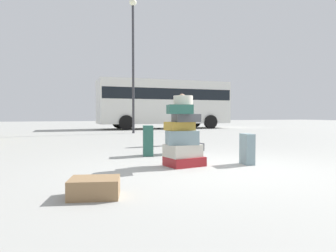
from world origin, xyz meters
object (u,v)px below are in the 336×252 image
object	(u,v)px
suitcase_charcoal_foreground_far	(191,147)
lamp_post	(133,47)
suitcase_slate_white_trunk	(180,137)
suitcase_teal_foreground_near	(148,141)
suitcase_slate_left_side	(247,149)
parked_bus	(164,101)
person_bearded_onlooker	(182,115)
suitcase_tower	(183,137)
suitcase_brown_upright_blue	(95,187)

from	to	relation	value
suitcase_charcoal_foreground_far	lamp_post	world-z (taller)	lamp_post
suitcase_slate_white_trunk	suitcase_teal_foreground_near	bearing A→B (deg)	-150.26
suitcase_slate_left_side	parked_bus	bearing A→B (deg)	85.18
person_bearded_onlooker	lamp_post	distance (m)	7.07
suitcase_tower	suitcase_brown_upright_blue	bearing A→B (deg)	-137.42
suitcase_slate_white_trunk	suitcase_charcoal_foreground_far	bearing A→B (deg)	63.80
suitcase_charcoal_foreground_far	suitcase_tower	bearing A→B (deg)	-118.99
suitcase_teal_foreground_near	lamp_post	distance (m)	9.24
person_bearded_onlooker	parked_bus	world-z (taller)	parked_bus
suitcase_slate_left_side	lamp_post	xyz separation A→B (m)	(0.12, 9.98, 4.00)
suitcase_tower	suitcase_slate_left_side	size ratio (longest dim) A/B	2.22
suitcase_brown_upright_blue	suitcase_slate_left_side	size ratio (longest dim) A/B	0.96
suitcase_brown_upright_blue	suitcase_slate_white_trunk	world-z (taller)	suitcase_slate_white_trunk
suitcase_charcoal_foreground_far	suitcase_teal_foreground_near	bearing A→B (deg)	-158.64
suitcase_teal_foreground_near	suitcase_charcoal_foreground_far	xyz separation A→B (m)	(1.32, 0.55, -0.25)
suitcase_brown_upright_blue	parked_bus	bearing A→B (deg)	81.91
suitcase_brown_upright_blue	lamp_post	xyz separation A→B (m)	(3.05, 11.34, 4.18)
suitcase_slate_left_side	suitcase_teal_foreground_near	bearing A→B (deg)	136.83
suitcase_teal_foreground_near	suitcase_slate_left_side	bearing A→B (deg)	-38.34
person_bearded_onlooker	suitcase_teal_foreground_near	bearing A→B (deg)	-1.95
suitcase_tower	suitcase_brown_upright_blue	size ratio (longest dim) A/B	2.31
suitcase_slate_left_side	lamp_post	distance (m)	10.76
suitcase_slate_left_side	suitcase_brown_upright_blue	bearing A→B (deg)	-147.42
suitcase_slate_white_trunk	parked_bus	xyz separation A→B (m)	(3.84, 12.50, 1.44)
suitcase_tower	lamp_post	distance (m)	10.54
parked_bus	person_bearded_onlooker	bearing A→B (deg)	-105.86
suitcase_tower	suitcase_slate_white_trunk	xyz separation A→B (m)	(0.62, 1.65, -0.13)
parked_bus	suitcase_brown_upright_blue	bearing A→B (deg)	-111.37
suitcase_tower	suitcase_brown_upright_blue	xyz separation A→B (m)	(-1.72, -1.58, -0.41)
suitcase_slate_left_side	person_bearded_onlooker	world-z (taller)	person_bearded_onlooker
suitcase_brown_upright_blue	lamp_post	size ratio (longest dim) A/B	0.08
suitcase_teal_foreground_near	suitcase_slate_left_side	size ratio (longest dim) A/B	1.19
suitcase_teal_foreground_near	suitcase_tower	bearing A→B (deg)	-69.25
suitcase_teal_foreground_near	suitcase_brown_upright_blue	bearing A→B (deg)	-103.04
suitcase_slate_left_side	parked_bus	distance (m)	14.83
suitcase_tower	person_bearded_onlooker	bearing A→B (deg)	68.05
parked_bus	suitcase_charcoal_foreground_far	bearing A→B (deg)	-105.48
suitcase_tower	suitcase_slate_white_trunk	distance (m)	1.77
suitcase_brown_upright_blue	suitcase_slate_white_trunk	xyz separation A→B (m)	(2.34, 3.24, 0.28)
suitcase_tower	suitcase_slate_left_side	xyz separation A→B (m)	(1.21, -0.23, -0.23)
suitcase_teal_foreground_near	parked_bus	distance (m)	13.54
suitcase_teal_foreground_near	parked_bus	bearing A→B (deg)	82.39
suitcase_slate_white_trunk	lamp_post	distance (m)	9.02
suitcase_teal_foreground_near	suitcase_brown_upright_blue	xyz separation A→B (m)	(-1.50, -3.12, -0.23)
person_bearded_onlooker	suitcase_brown_upright_blue	bearing A→B (deg)	5.91
suitcase_charcoal_foreground_far	parked_bus	world-z (taller)	parked_bus
suitcase_brown_upright_blue	suitcase_slate_left_side	world-z (taller)	suitcase_slate_left_side
suitcase_slate_white_trunk	suitcase_charcoal_foreground_far	distance (m)	0.71
suitcase_teal_foreground_near	suitcase_slate_left_side	distance (m)	2.28
suitcase_slate_white_trunk	parked_bus	distance (m)	13.16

